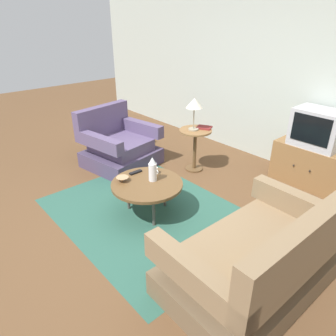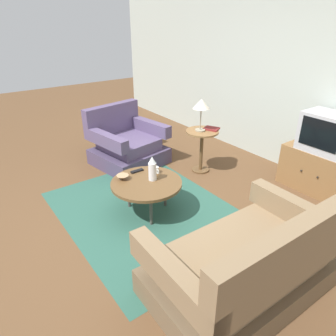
{
  "view_description": "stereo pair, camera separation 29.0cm",
  "coord_description": "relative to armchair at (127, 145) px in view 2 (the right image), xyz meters",
  "views": [
    {
      "loc": [
        2.38,
        -1.8,
        2.14
      ],
      "look_at": [
        -0.02,
        0.31,
        0.55
      ],
      "focal_mm": 32.97,
      "sensor_mm": 36.0,
      "label": 1
    },
    {
      "loc": [
        2.56,
        -1.57,
        2.14
      ],
      "look_at": [
        -0.02,
        0.31,
        0.55
      ],
      "focal_mm": 32.97,
      "sensor_mm": 36.0,
      "label": 2
    }
  ],
  "objects": [
    {
      "name": "bowl",
      "position": [
        1.17,
        -0.7,
        0.15
      ],
      "size": [
        0.14,
        0.14,
        0.05
      ],
      "color": "tan",
      "rests_on": "coffee_table"
    },
    {
      "name": "tv_remote_dark",
      "position": [
        1.11,
        -0.46,
        0.13
      ],
      "size": [
        0.05,
        0.16,
        0.02
      ],
      "rotation": [
        0.0,
        0.0,
        1.54
      ],
      "color": "black",
      "rests_on": "coffee_table"
    },
    {
      "name": "couch",
      "position": [
        2.9,
        -0.51,
        0.01
      ],
      "size": [
        1.0,
        1.55,
        0.93
      ],
      "rotation": [
        0.0,
        0.0,
        1.55
      ],
      "color": "brown",
      "rests_on": "ground"
    },
    {
      "name": "vase",
      "position": [
        1.39,
        -0.42,
        0.26
      ],
      "size": [
        0.09,
        0.09,
        0.3
      ],
      "color": "white",
      "rests_on": "coffee_table"
    },
    {
      "name": "armchair",
      "position": [
        0.0,
        0.0,
        0.0
      ],
      "size": [
        1.08,
        1.13,
        0.88
      ],
      "rotation": [
        0.0,
        0.0,
        -1.4
      ],
      "color": "#4B3E5C",
      "rests_on": "ground"
    },
    {
      "name": "ground_plane",
      "position": [
        1.49,
        -0.57,
        -0.29
      ],
      "size": [
        16.0,
        16.0,
        0.0
      ],
      "primitive_type": "plane",
      "color": "brown"
    },
    {
      "name": "side_table",
      "position": [
        0.94,
        0.75,
        0.17
      ],
      "size": [
        0.48,
        0.48,
        0.64
      ],
      "color": "olive",
      "rests_on": "ground"
    },
    {
      "name": "area_rug",
      "position": [
        1.39,
        -0.51,
        -0.29
      ],
      "size": [
        2.37,
        1.85,
        0.0
      ],
      "primitive_type": "cube",
      "color": "#2D5B4C",
      "rests_on": "ground"
    },
    {
      "name": "book",
      "position": [
        0.97,
        0.89,
        0.36
      ],
      "size": [
        0.26,
        0.24,
        0.02
      ],
      "rotation": [
        0.0,
        0.0,
        0.46
      ],
      "color": "maroon",
      "rests_on": "side_table"
    },
    {
      "name": "television",
      "position": [
        2.29,
        1.62,
        0.52
      ],
      "size": [
        0.61,
        0.43,
        0.5
      ],
      "color": "#B7B7BC",
      "rests_on": "tv_stand"
    },
    {
      "name": "back_wall",
      "position": [
        1.49,
        1.97,
        1.06
      ],
      "size": [
        9.0,
        0.12,
        2.7
      ],
      "primitive_type": "cube",
      "color": "#B2BCB2",
      "rests_on": "ground"
    },
    {
      "name": "tv_stand",
      "position": [
        2.29,
        1.63,
        -0.01
      ],
      "size": [
        0.95,
        0.49,
        0.57
      ],
      "color": "olive",
      "rests_on": "ground"
    },
    {
      "name": "coffee_table",
      "position": [
        1.39,
        -0.51,
        0.09
      ],
      "size": [
        0.83,
        0.83,
        0.41
      ],
      "color": "brown",
      "rests_on": "ground"
    },
    {
      "name": "table_lamp",
      "position": [
        0.92,
        0.72,
        0.72
      ],
      "size": [
        0.24,
        0.24,
        0.46
      ],
      "color": "#9E937A",
      "rests_on": "side_table"
    },
    {
      "name": "mug",
      "position": [
        1.27,
        -0.3,
        0.16
      ],
      "size": [
        0.13,
        0.09,
        0.08
      ],
      "color": "white",
      "rests_on": "coffee_table"
    }
  ]
}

